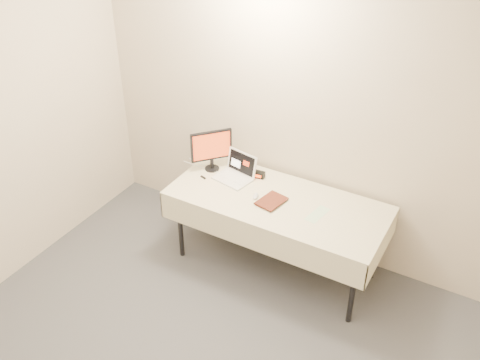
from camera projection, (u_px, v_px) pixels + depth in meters
The scene contains 9 objects.
back_wall at pixel (304, 114), 4.50m from camera, with size 4.00×0.10×2.70m, color beige.
table at pixel (277, 206), 4.54m from camera, with size 1.86×0.81×0.74m.
laptop at pixel (236, 172), 4.77m from camera, with size 0.36×0.32×0.22m.
monitor at pixel (211, 147), 4.79m from camera, with size 0.27×0.30×0.39m.
book at pixel (263, 186), 4.46m from camera, with size 0.18×0.02×0.25m, color maroon.
alarm_clock at pixel (257, 174), 4.79m from camera, with size 0.14×0.07×0.06m.
clicker at pixel (256, 196), 4.53m from camera, with size 0.05×0.09×0.02m, color silver.
paper_form at pixel (318, 214), 4.34m from camera, with size 0.10×0.25×0.00m, color #B5DBAE.
usb_dongle at pixel (203, 177), 4.79m from camera, with size 0.06×0.02×0.01m, color black.
Camera 1 is at (1.54, -1.31, 3.35)m, focal length 40.00 mm.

